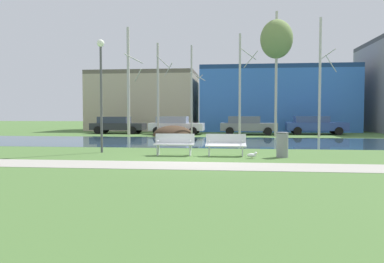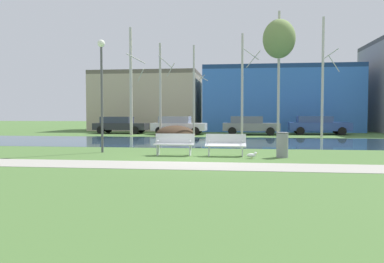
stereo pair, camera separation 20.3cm
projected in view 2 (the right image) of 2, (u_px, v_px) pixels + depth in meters
The scene contains 21 objects.
ground_plane at pixel (214, 140), 24.09m from camera, with size 120.00×120.00×0.00m, color #476B33.
paved_path_strip at pixel (191, 166), 11.90m from camera, with size 60.00×1.84×0.01m, color #9E998E.
river_band at pixel (212, 142), 22.19m from camera, with size 80.00×8.51×0.01m, color #284256.
soil_mound at pixel (175, 136), 28.36m from camera, with size 3.09×3.12×1.59m, color #423021.
bench_left at pixel (174, 144), 14.89m from camera, with size 1.60×0.58×0.87m.
bench_right at pixel (226, 144), 14.64m from camera, with size 1.60×0.58×0.87m.
trash_bin at pixel (282, 144), 14.18m from camera, with size 0.47×0.47×0.97m.
seagull at pixel (252, 155), 13.83m from camera, with size 0.42×0.16×0.25m.
streetlamp at pixel (102, 76), 15.93m from camera, with size 0.32×0.32×4.85m.
birch_far_left at pixel (131, 81), 29.06m from camera, with size 1.33×2.28×8.43m.
birch_left at pixel (161, 88), 28.20m from camera, with size 1.26×2.09×7.04m.
birch_center_left at pixel (194, 90), 27.61m from camera, with size 1.12×1.89×6.78m.
birch_center at pixel (243, 84), 27.79m from camera, with size 1.41×2.51×7.68m.
birch_center_right at pixel (279, 40), 27.03m from camera, with size 2.36×2.36×9.18m.
birch_right at pixel (323, 77), 26.36m from camera, with size 1.22×2.18×8.55m.
parked_van_nearest_dark at pixel (120, 125), 31.85m from camera, with size 4.61×2.05×1.44m.
parked_sedan_second_white at pixel (178, 125), 30.38m from camera, with size 4.48×2.10×1.47m.
parked_hatch_third_grey at pixel (250, 125), 29.77m from camera, with size 4.52×2.09×1.49m.
parked_wagon_fourth_blue at pixel (318, 125), 30.13m from camera, with size 4.84×2.14×1.49m.
building_beige_block at pixel (148, 102), 38.56m from camera, with size 10.68×6.59×5.94m.
building_blue_store at pixel (278, 100), 36.93m from camera, with size 14.57×7.48×6.22m.
Camera 2 is at (1.50, -14.04, 1.66)m, focal length 34.66 mm.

